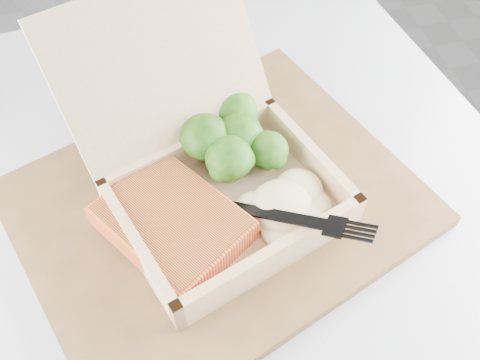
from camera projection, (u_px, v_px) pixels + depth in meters
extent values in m
cylinder|color=black|center=(202.00, 346.00, 0.85)|extent=(0.08, 0.08, 0.69)
cube|color=#B1B3BB|center=(183.00, 231.00, 0.56)|extent=(0.85, 0.85, 0.03)
cube|color=brown|center=(217.00, 205.00, 0.56)|extent=(0.47, 0.42, 0.02)
cube|color=tan|center=(229.00, 211.00, 0.54)|extent=(0.25, 0.21, 0.01)
cube|color=tan|center=(139.00, 250.00, 0.49)|extent=(0.06, 0.15, 0.04)
cube|color=tan|center=(309.00, 160.00, 0.55)|extent=(0.06, 0.15, 0.04)
cube|color=tan|center=(273.00, 260.00, 0.48)|extent=(0.20, 0.07, 0.04)
cube|color=tan|center=(191.00, 152.00, 0.56)|extent=(0.20, 0.07, 0.04)
cube|color=tan|center=(160.00, 65.00, 0.52)|extent=(0.23, 0.15, 0.14)
cube|color=orange|center=(172.00, 223.00, 0.51)|extent=(0.15, 0.16, 0.03)
ellipsoid|color=beige|center=(282.00, 206.00, 0.51)|extent=(0.10, 0.09, 0.03)
cube|color=black|center=(217.00, 194.00, 0.51)|extent=(0.09, 0.08, 0.04)
cube|color=black|center=(295.00, 224.00, 0.49)|extent=(0.05, 0.05, 0.02)
cube|color=white|center=(154.00, 87.00, 0.67)|extent=(0.11, 0.15, 0.00)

